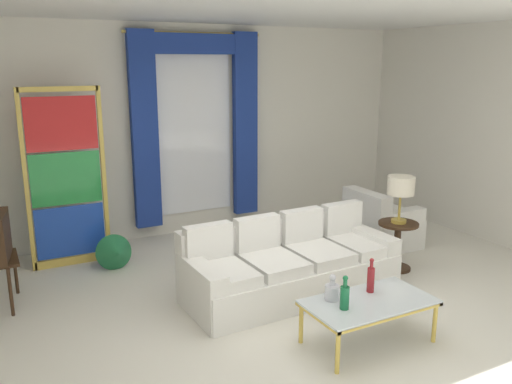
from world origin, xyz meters
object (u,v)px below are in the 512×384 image
round_side_table (397,241)px  bottle_crystal_tall (345,296)px  coffee_table (369,304)px  couch_white_long (288,265)px  armchair_white (379,226)px  stained_glass_divider (66,182)px  table_lamp_brass (401,188)px  peacock_figurine (116,254)px  bottle_amber_squat (332,291)px  bottle_blue_decanter (371,278)px

round_side_table → bottle_crystal_tall: bearing=-144.4°
coffee_table → round_side_table: round_side_table is taller
couch_white_long → armchair_white: bearing=20.2°
stained_glass_divider → table_lamp_brass: bearing=-30.1°
stained_glass_divider → table_lamp_brass: size_ratio=3.86×
stained_glass_divider → peacock_figurine: size_ratio=3.67×
armchair_white → round_side_table: bearing=-116.5°
armchair_white → table_lamp_brass: size_ratio=1.44×
coffee_table → round_side_table: size_ratio=1.94×
coffee_table → armchair_white: bearing=47.4°
round_side_table → coffee_table: bearing=-139.8°
armchair_white → round_side_table: 0.85m
round_side_table → table_lamp_brass: table_lamp_brass is taller
couch_white_long → peacock_figurine: 2.13m
armchair_white → bottle_crystal_tall: bearing=-136.6°
bottle_crystal_tall → table_lamp_brass: size_ratio=0.54×
couch_white_long → armchair_white: (1.89, 0.70, -0.02)m
armchair_white → stained_glass_divider: size_ratio=0.37×
bottle_crystal_tall → stained_glass_divider: size_ratio=0.14×
peacock_figurine → bottle_amber_squat: bearing=-62.9°
bottle_blue_decanter → table_lamp_brass: bearing=39.3°
bottle_crystal_tall → armchair_white: 2.93m
peacock_figurine → table_lamp_brass: bearing=-26.8°
armchair_white → peacock_figurine: (-3.43, 0.78, -0.07)m
bottle_crystal_tall → round_side_table: size_ratio=0.51×
bottle_blue_decanter → table_lamp_brass: table_lamp_brass is taller
couch_white_long → peacock_figurine: (-1.53, 1.48, -0.09)m
coffee_table → bottle_blue_decanter: bottle_blue_decanter is taller
couch_white_long → stained_glass_divider: size_ratio=1.08×
peacock_figurine → couch_white_long: bearing=-44.0°
coffee_table → bottle_crystal_tall: (-0.30, -0.03, 0.16)m
stained_glass_divider → peacock_figurine: bearing=-48.0°
coffee_table → bottle_amber_squat: size_ratio=4.81×
table_lamp_brass → couch_white_long: bearing=177.6°
bottle_crystal_tall → peacock_figurine: 3.10m
bottle_amber_squat → stained_glass_divider: bearing=119.8°
bottle_amber_squat → table_lamp_brass: 2.09m
peacock_figurine → table_lamp_brass: (3.05, -1.54, 0.81)m
coffee_table → bottle_blue_decanter: bearing=48.2°
couch_white_long → armchair_white: size_ratio=2.87×
couch_white_long → stained_glass_divider: bearing=135.1°
bottle_blue_decanter → round_side_table: bearing=39.3°
table_lamp_brass → armchair_white: bearing=63.5°
peacock_figurine → round_side_table: bearing=-26.8°
bottle_blue_decanter → stained_glass_divider: 3.81m
stained_glass_divider → bottle_crystal_tall: bearing=-62.0°
bottle_amber_squat → peacock_figurine: 2.92m
table_lamp_brass → bottle_blue_decanter: bearing=-140.7°
coffee_table → peacock_figurine: peacock_figurine is taller
table_lamp_brass → bottle_crystal_tall: bearing=-144.4°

